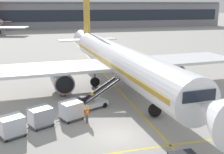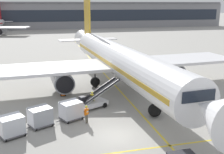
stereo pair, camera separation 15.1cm
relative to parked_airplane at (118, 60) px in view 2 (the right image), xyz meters
name	(u,v)px [view 2 (the right image)]	position (x,y,z in m)	size (l,w,h in m)	color
ground_plane	(117,136)	(-3.93, -14.05, -3.65)	(600.00, 600.00, 0.00)	#9E9B93
parked_airplane	(118,60)	(0.00, 0.00, 0.00)	(34.17, 44.40, 14.71)	white
belt_loader	(93,100)	(-4.68, -7.00, -2.81)	(5.41, 3.39, 2.82)	silver
baggage_cart_lead	(71,110)	(-7.38, -9.58, -2.65)	(2.79, 2.31, 1.91)	#515156
baggage_cart_second	(40,116)	(-10.26, -10.47, -2.65)	(2.79, 2.31, 1.91)	#515156
baggage_cart_third	(11,125)	(-12.61, -11.94, -2.65)	(2.79, 2.31, 1.91)	#515156
ground_crew_by_loader	(92,98)	(-4.77, -6.82, -2.66)	(0.42, 0.47, 1.74)	#333847
ground_crew_by_carts	(87,113)	(-6.03, -10.79, -2.66)	(0.44, 0.44, 1.74)	#514C42
safety_cone_engine_keepout	(63,93)	(-7.59, -2.10, -3.29)	(0.67, 0.67, 0.76)	black
apron_guidance_line_lead_in	(117,88)	(-0.31, -0.78, -3.65)	(0.20, 110.00, 0.01)	yellow
apron_guidance_line_stop_bar	(174,145)	(0.06, -16.70, -3.65)	(12.00, 0.20, 0.01)	yellow
terminal_building	(76,15)	(6.66, 100.64, 2.29)	(145.90, 17.01, 11.99)	gray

